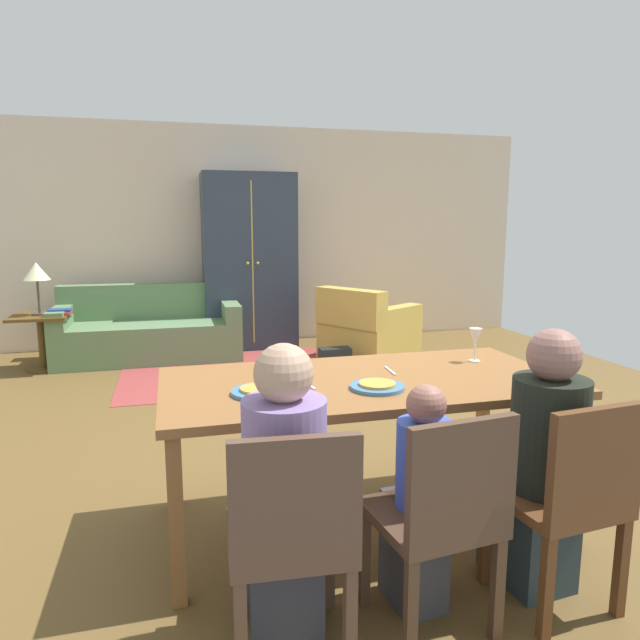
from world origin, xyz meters
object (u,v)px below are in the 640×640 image
(plate_near_man, at_px, (259,392))
(person_child, at_px, (419,505))
(armchair, at_px, (367,331))
(armoire, at_px, (249,262))
(dining_chair_man, at_px, (292,533))
(couch, at_px, (150,332))
(wine_glass, at_px, (475,338))
(plate_near_child, at_px, (377,387))
(person_woman, at_px, (540,470))
(book_upper, at_px, (60,310))
(dining_table, at_px, (364,392))
(table_lamp, at_px, (37,273))
(side_table, at_px, (42,334))
(person_man, at_px, (284,502))
(dining_chair_woman, at_px, (570,494))
(book_lower, at_px, (60,314))
(handbag, at_px, (335,360))
(dining_chair_child, at_px, (442,512))

(plate_near_man, xyz_separation_m, person_child, (0.53, -0.55, -0.34))
(armchair, height_order, armoire, armoire)
(dining_chair_man, xyz_separation_m, couch, (-0.61, 4.86, -0.19))
(dining_chair_man, bearing_deg, wine_glass, 39.19)
(plate_near_child, relative_size, person_woman, 0.23)
(plate_near_man, distance_m, book_upper, 4.16)
(wine_glass, xyz_separation_m, person_child, (-0.71, -0.85, -0.46))
(wine_glass, relative_size, couch, 0.09)
(dining_table, height_order, table_lamp, table_lamp)
(plate_near_man, height_order, wine_glass, wine_glass)
(dining_table, xyz_separation_m, armchair, (1.19, 3.34, -0.37))
(dining_table, distance_m, book_upper, 4.27)
(person_child, xyz_separation_m, side_table, (-2.22, 4.44, -0.06))
(dining_table, xyz_separation_m, book_upper, (-2.02, 3.76, -0.07))
(person_man, relative_size, dining_chair_woman, 1.28)
(side_table, xyz_separation_m, book_upper, (0.19, -0.01, 0.24))
(plate_near_child, bearing_deg, plate_near_man, 173.63)
(wine_glass, distance_m, person_child, 1.20)
(person_woman, relative_size, book_lower, 5.04)
(dining_table, distance_m, person_woman, 0.87)
(wine_glass, bearing_deg, person_child, -129.86)
(plate_near_man, distance_m, handbag, 3.29)
(book_lower, bearing_deg, plate_near_child, -62.54)
(plate_near_man, distance_m, person_woman, 1.23)
(dining_chair_child, height_order, armchair, dining_chair_child)
(dining_chair_woman, bearing_deg, book_lower, 119.45)
(dining_chair_child, xyz_separation_m, couch, (-1.16, 4.86, -0.19))
(couch, xyz_separation_m, side_table, (-1.06, -0.26, 0.08))
(dining_chair_woman, xyz_separation_m, handbag, (0.14, 3.71, -0.36))
(dining_table, bearing_deg, plate_near_man, -167.41)
(armchair, relative_size, handbag, 3.69)
(table_lamp, bearing_deg, dining_chair_child, -64.19)
(wine_glass, xyz_separation_m, dining_chair_woman, (-0.16, -1.02, -0.40))
(side_table, xyz_separation_m, book_lower, (0.20, -0.06, 0.22))
(person_child, distance_m, side_table, 4.96)
(dining_chair_woman, bearing_deg, plate_near_child, 129.73)
(person_child, distance_m, armchair, 4.18)
(book_upper, bearing_deg, wine_glass, -52.67)
(dining_chair_woman, bearing_deg, side_table, 120.97)
(person_woman, xyz_separation_m, table_lamp, (-2.75, 4.43, 0.50))
(dining_chair_child, bearing_deg, book_lower, 114.07)
(side_table, distance_m, handbag, 3.05)
(person_child, relative_size, table_lamp, 1.71)
(armchair, xyz_separation_m, book_lower, (-3.21, 0.37, 0.28))
(armoire, bearing_deg, plate_near_child, -90.45)
(plate_near_child, xyz_separation_m, book_upper, (-2.02, 3.94, -0.15))
(table_lamp, xyz_separation_m, book_lower, (0.20, -0.06, -0.41))
(dining_chair_man, relative_size, dining_chair_child, 1.00)
(dining_table, xyz_separation_m, person_woman, (0.53, -0.66, -0.18))
(dining_chair_man, xyz_separation_m, book_lower, (-1.48, 4.55, 0.10))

